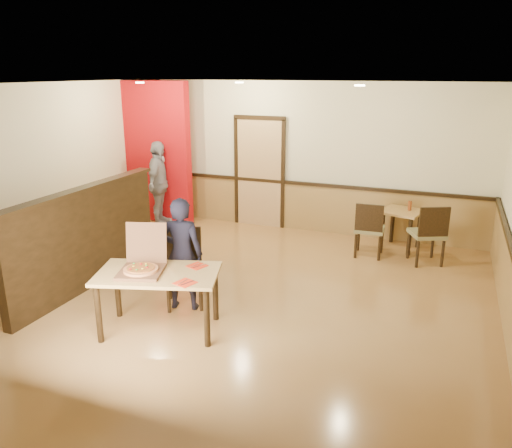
{
  "coord_description": "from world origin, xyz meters",
  "views": [
    {
      "loc": [
        2.65,
        -5.5,
        2.97
      ],
      "look_at": [
        0.49,
        0.0,
        1.15
      ],
      "focal_mm": 35.0,
      "sensor_mm": 36.0,
      "label": 1
    }
  ],
  "objects": [
    {
      "name": "diner",
      "position": [
        -0.4,
        -0.33,
        0.74
      ],
      "size": [
        0.61,
        0.48,
        1.48
      ],
      "primitive_type": "imported",
      "rotation": [
        0.0,
        0.0,
        3.39
      ],
      "color": "black",
      "rests_on": "floor"
    },
    {
      "name": "pizza_box",
      "position": [
        -0.53,
        -1.01,
        0.81
      ],
      "size": [
        0.64,
        0.7,
        0.51
      ],
      "rotation": [
        0.0,
        0.0,
        0.31
      ],
      "color": "brown",
      "rests_on": "main_table"
    },
    {
      "name": "pizza",
      "position": [
        -0.52,
        -1.06,
        0.79
      ],
      "size": [
        0.44,
        0.44,
        0.03
      ],
      "primitive_type": "cylinder",
      "rotation": [
        0.0,
        0.0,
        0.12
      ],
      "color": "#EA9855",
      "rests_on": "pizza_box"
    },
    {
      "name": "passerby",
      "position": [
        -2.64,
        2.73,
        0.84
      ],
      "size": [
        0.65,
        1.06,
        1.68
      ],
      "primitive_type": "imported",
      "rotation": [
        0.0,
        0.0,
        1.83
      ],
      "color": "gray",
      "rests_on": "floor"
    },
    {
      "name": "condiment",
      "position": [
        2.09,
        3.1,
        0.77
      ],
      "size": [
        0.06,
        0.06,
        0.16
      ],
      "primitive_type": "cylinder",
      "color": "#91431A",
      "rests_on": "side_table"
    },
    {
      "name": "side_chair_right",
      "position": [
        2.46,
        2.43,
        0.54
      ],
      "size": [
        0.65,
        0.65,
        0.99
      ],
      "rotation": [
        0.0,
        0.0,
        3.57
      ],
      "color": "olive",
      "rests_on": "floor"
    },
    {
      "name": "napkin_far",
      "position": [
        -0.02,
        -0.62,
        0.75
      ],
      "size": [
        0.26,
        0.26,
        0.01
      ],
      "rotation": [
        0.0,
        0.0,
        -0.35
      ],
      "color": "red",
      "rests_on": "main_table"
    },
    {
      "name": "booth_partition",
      "position": [
        -2.0,
        -0.2,
        0.74
      ],
      "size": [
        0.2,
        3.1,
        1.44
      ],
      "color": "black",
      "rests_on": "floor"
    },
    {
      "name": "back_door",
      "position": [
        -0.8,
        3.46,
        1.05
      ],
      "size": [
        0.9,
        0.06,
        2.1
      ],
      "primitive_type": "cube",
      "color": "tan",
      "rests_on": "wall_back"
    },
    {
      "name": "diner_chair",
      "position": [
        -0.46,
        -0.18,
        0.55
      ],
      "size": [
        0.67,
        0.67,
        1.0
      ],
      "rotation": [
        0.0,
        0.0,
        0.5
      ],
      "color": "olive",
      "rests_on": "floor"
    },
    {
      "name": "red_accent_panel",
      "position": [
        -2.9,
        3.0,
        1.4
      ],
      "size": [
        1.6,
        0.2,
        2.78
      ],
      "primitive_type": "cube",
      "color": "#AD0C10",
      "rests_on": "floor"
    },
    {
      "name": "spot_a",
      "position": [
        -2.3,
        1.8,
        2.78
      ],
      "size": [
        0.14,
        0.14,
        0.02
      ],
      "primitive_type": "cylinder",
      "color": "#F8ECAD",
      "rests_on": "ceiling"
    },
    {
      "name": "ceiling",
      "position": [
        0.0,
        0.0,
        2.8
      ],
      "size": [
        7.0,
        7.0,
        0.0
      ],
      "primitive_type": "plane",
      "rotation": [
        3.14,
        0.0,
        0.0
      ],
      "color": "black",
      "rests_on": "wall_back"
    },
    {
      "name": "napkin_near",
      "position": [
        0.09,
        -1.11,
        0.75
      ],
      "size": [
        0.26,
        0.26,
        0.01
      ],
      "rotation": [
        0.0,
        0.0,
        -0.3
      ],
      "color": "red",
      "rests_on": "main_table"
    },
    {
      "name": "side_table",
      "position": [
        1.98,
        3.05,
        0.52
      ],
      "size": [
        0.78,
        0.78,
        0.69
      ],
      "rotation": [
        0.0,
        0.0,
        -0.25
      ],
      "color": "tan",
      "rests_on": "floor"
    },
    {
      "name": "floor",
      "position": [
        0.0,
        0.0,
        0.0
      ],
      "size": [
        7.0,
        7.0,
        0.0
      ],
      "primitive_type": "plane",
      "color": "#AC7D43",
      "rests_on": "ground"
    },
    {
      "name": "wainscot_back",
      "position": [
        0.0,
        3.47,
        0.45
      ],
      "size": [
        7.0,
        0.04,
        0.9
      ],
      "primitive_type": "cube",
      "color": "olive",
      "rests_on": "floor"
    },
    {
      "name": "wall_back",
      "position": [
        0.0,
        3.5,
        1.4
      ],
      "size": [
        7.0,
        0.0,
        7.0
      ],
      "primitive_type": "plane",
      "rotation": [
        1.57,
        0.0,
        0.0
      ],
      "color": "beige",
      "rests_on": "floor"
    },
    {
      "name": "spot_b",
      "position": [
        -0.8,
        2.5,
        2.78
      ],
      "size": [
        0.14,
        0.14,
        0.02
      ],
      "primitive_type": "cylinder",
      "color": "#F8ECAD",
      "rests_on": "ceiling"
    },
    {
      "name": "spot_c",
      "position": [
        1.4,
        1.5,
        2.78
      ],
      "size": [
        0.14,
        0.14,
        0.02
      ],
      "primitive_type": "cylinder",
      "color": "#F8ECAD",
      "rests_on": "ceiling"
    },
    {
      "name": "main_table",
      "position": [
        -0.36,
        -0.96,
        0.64
      ],
      "size": [
        1.57,
        1.17,
        0.75
      ],
      "rotation": [
        0.0,
        0.0,
        0.3
      ],
      "color": "tan",
      "rests_on": "floor"
    },
    {
      "name": "side_chair_left",
      "position": [
        1.53,
        2.43,
        0.51
      ],
      "size": [
        0.49,
        0.49,
        0.94
      ],
      "rotation": [
        0.0,
        0.0,
        3.19
      ],
      "color": "olive",
      "rests_on": "floor"
    },
    {
      "name": "chair_rail_back",
      "position": [
        0.0,
        3.45,
        0.92
      ],
      "size": [
        7.0,
        0.06,
        0.06
      ],
      "primitive_type": "cube",
      "color": "black",
      "rests_on": "wall_back"
    },
    {
      "name": "wall_left",
      "position": [
        -3.5,
        0.0,
        1.4
      ],
      "size": [
        0.0,
        7.0,
        7.0
      ],
      "primitive_type": "plane",
      "rotation": [
        1.57,
        0.0,
        1.57
      ],
      "color": "beige",
      "rests_on": "floor"
    }
  ]
}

